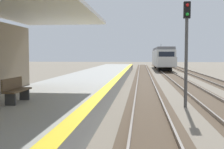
{
  "coord_description": "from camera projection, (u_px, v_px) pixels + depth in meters",
  "views": [
    {
      "loc": [
        1.51,
        2.36,
        2.61
      ],
      "look_at": [
        0.76,
        9.82,
        2.1
      ],
      "focal_mm": 46.57,
      "sensor_mm": 36.0,
      "label": 1
    }
  ],
  "objects": [
    {
      "name": "station_platform",
      "position": [
        58.0,
        99.0,
        14.08
      ],
      "size": [
        5.0,
        80.0,
        0.91
      ],
      "color": "#999993",
      "rests_on": "ground"
    },
    {
      "name": "approaching_train",
      "position": [
        162.0,
        57.0,
        51.95
      ],
      "size": [
        2.93,
        19.6,
        4.76
      ],
      "color": "silver",
      "rests_on": "ground"
    },
    {
      "name": "track_pair_nearest_platform",
      "position": [
        147.0,
        97.0,
        17.64
      ],
      "size": [
        2.34,
        120.0,
        0.16
      ],
      "color": "#4C3D2D",
      "rests_on": "ground"
    },
    {
      "name": "rail_signal_post",
      "position": [
        186.0,
        43.0,
        14.29
      ],
      "size": [
        0.32,
        0.34,
        5.2
      ],
      "color": "#4C4C4C",
      "rests_on": "ground"
    },
    {
      "name": "platform_bench",
      "position": [
        16.0,
        89.0,
        10.39
      ],
      "size": [
        0.45,
        1.6,
        0.88
      ],
      "color": "brown",
      "rests_on": "station_platform"
    },
    {
      "name": "track_pair_middle",
      "position": [
        205.0,
        98.0,
        17.31
      ],
      "size": [
        2.34,
        120.0,
        0.16
      ],
      "color": "#4C3D2D",
      "rests_on": "ground"
    }
  ]
}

